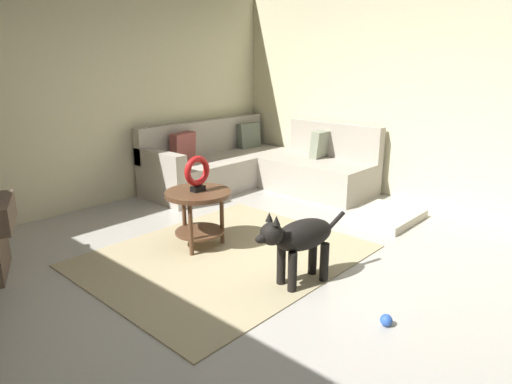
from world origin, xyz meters
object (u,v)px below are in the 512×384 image
(dog, at_px, (299,239))
(dog_toy_ball, at_px, (386,320))
(side_table, at_px, (198,204))
(torus_sculpture, at_px, (197,173))
(dog_bed_mat, at_px, (386,216))
(sectional_couch, at_px, (256,167))

(dog, bearing_deg, dog_toy_ball, -170.10)
(side_table, bearing_deg, dog, -88.26)
(torus_sculpture, relative_size, dog_bed_mat, 0.41)
(dog_bed_mat, bearing_deg, dog_toy_ball, -153.10)
(sectional_couch, xyz_separation_m, torus_sculpture, (-1.85, -0.99, 0.42))
(side_table, height_order, dog_bed_mat, side_table)
(torus_sculpture, height_order, dog_toy_ball, torus_sculpture)
(torus_sculpture, xyz_separation_m, dog, (0.03, -1.12, -0.33))
(dog_bed_mat, relative_size, dog, 0.96)
(sectional_couch, distance_m, dog_bed_mat, 1.95)
(dog_bed_mat, distance_m, dog_toy_ball, 2.10)
(dog_bed_mat, bearing_deg, dog, -174.40)
(side_table, relative_size, dog_bed_mat, 0.75)
(side_table, xyz_separation_m, dog_bed_mat, (1.84, -0.95, -0.37))
(torus_sculpture, bearing_deg, side_table, 0.00)
(dog, bearing_deg, sectional_couch, -26.14)
(torus_sculpture, xyz_separation_m, dog_toy_ball, (-0.03, -1.90, -0.67))
(sectional_couch, xyz_separation_m, dog_toy_ball, (-1.88, -2.88, -0.25))
(dog_bed_mat, xyz_separation_m, dog, (-1.81, -0.18, 0.33))
(dog, bearing_deg, dog_bed_mat, -69.80)
(sectional_couch, relative_size, side_table, 3.75)
(side_table, xyz_separation_m, dog_toy_ball, (-0.03, -1.90, -0.38))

